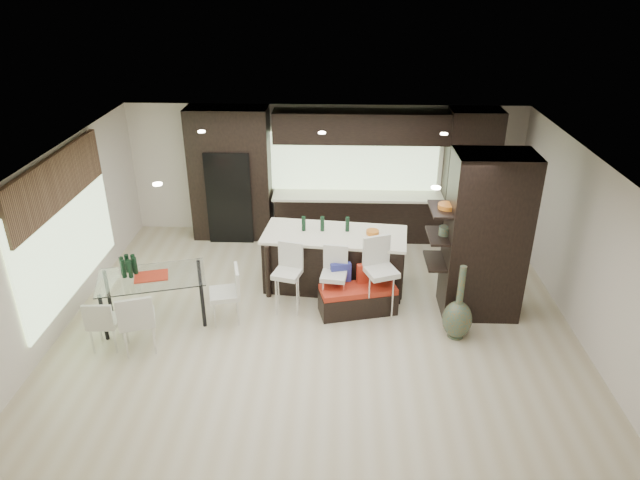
{
  "coord_description": "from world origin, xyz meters",
  "views": [
    {
      "loc": [
        0.3,
        -7.7,
        5.19
      ],
      "look_at": [
        0.0,
        0.6,
        1.15
      ],
      "focal_mm": 32.0,
      "sensor_mm": 36.0,
      "label": 1
    }
  ],
  "objects_px": {
    "stool_left": "(287,285)",
    "chair_far": "(105,325)",
    "floor_vase": "(459,302)",
    "dining_table": "(155,298)",
    "stool_right": "(380,285)",
    "chair_end": "(225,297)",
    "kitchen_island": "(334,260)",
    "stool_mid": "(334,287)",
    "bench": "(358,300)",
    "chair_near": "(138,323)"
  },
  "relations": [
    {
      "from": "floor_vase",
      "to": "chair_near",
      "type": "relative_size",
      "value": 1.33
    },
    {
      "from": "chair_end",
      "to": "stool_left",
      "type": "bearing_deg",
      "value": -83.91
    },
    {
      "from": "bench",
      "to": "dining_table",
      "type": "relative_size",
      "value": 0.76
    },
    {
      "from": "kitchen_island",
      "to": "chair_far",
      "type": "xyz_separation_m",
      "value": [
        -3.36,
        -1.94,
        -0.12
      ]
    },
    {
      "from": "chair_near",
      "to": "stool_mid",
      "type": "bearing_deg",
      "value": 2.98
    },
    {
      "from": "chair_near",
      "to": "chair_far",
      "type": "height_order",
      "value": "chair_near"
    },
    {
      "from": "bench",
      "to": "chair_far",
      "type": "distance_m",
      "value": 3.91
    },
    {
      "from": "stool_left",
      "to": "chair_far",
      "type": "distance_m",
      "value": 2.83
    },
    {
      "from": "chair_far",
      "to": "floor_vase",
      "type": "bearing_deg",
      "value": 1.56
    },
    {
      "from": "bench",
      "to": "chair_end",
      "type": "relative_size",
      "value": 1.44
    },
    {
      "from": "kitchen_island",
      "to": "bench",
      "type": "distance_m",
      "value": 0.99
    },
    {
      "from": "stool_right",
      "to": "chair_end",
      "type": "relative_size",
      "value": 1.22
    },
    {
      "from": "bench",
      "to": "stool_left",
      "type": "bearing_deg",
      "value": 164.79
    },
    {
      "from": "stool_mid",
      "to": "stool_right",
      "type": "relative_size",
      "value": 0.86
    },
    {
      "from": "bench",
      "to": "stool_mid",
      "type": "bearing_deg",
      "value": 160.89
    },
    {
      "from": "stool_right",
      "to": "chair_near",
      "type": "height_order",
      "value": "stool_right"
    },
    {
      "from": "stool_right",
      "to": "bench",
      "type": "xyz_separation_m",
      "value": [
        -0.36,
        -0.0,
        -0.29
      ]
    },
    {
      "from": "stool_right",
      "to": "chair_end",
      "type": "bearing_deg",
      "value": 165.96
    },
    {
      "from": "dining_table",
      "to": "chair_end",
      "type": "bearing_deg",
      "value": -15.81
    },
    {
      "from": "stool_right",
      "to": "chair_near",
      "type": "xyz_separation_m",
      "value": [
        -3.6,
        -1.12,
        -0.06
      ]
    },
    {
      "from": "stool_right",
      "to": "chair_end",
      "type": "xyz_separation_m",
      "value": [
        -2.47,
        -0.33,
        -0.09
      ]
    },
    {
      "from": "stool_left",
      "to": "stool_mid",
      "type": "relative_size",
      "value": 1.04
    },
    {
      "from": "stool_right",
      "to": "floor_vase",
      "type": "distance_m",
      "value": 1.3
    },
    {
      "from": "chair_far",
      "to": "chair_end",
      "type": "relative_size",
      "value": 0.91
    },
    {
      "from": "stool_right",
      "to": "bench",
      "type": "distance_m",
      "value": 0.46
    },
    {
      "from": "stool_right",
      "to": "chair_far",
      "type": "distance_m",
      "value": 4.25
    },
    {
      "from": "kitchen_island",
      "to": "chair_end",
      "type": "relative_size",
      "value": 2.85
    },
    {
      "from": "stool_right",
      "to": "chair_far",
      "type": "bearing_deg",
      "value": 173.13
    },
    {
      "from": "kitchen_island",
      "to": "bench",
      "type": "height_order",
      "value": "kitchen_island"
    },
    {
      "from": "floor_vase",
      "to": "chair_end",
      "type": "distance_m",
      "value": 3.63
    },
    {
      "from": "floor_vase",
      "to": "chair_far",
      "type": "xyz_separation_m",
      "value": [
        -5.25,
        -0.45,
        -0.22
      ]
    },
    {
      "from": "stool_mid",
      "to": "stool_right",
      "type": "bearing_deg",
      "value": 5.03
    },
    {
      "from": "stool_mid",
      "to": "dining_table",
      "type": "distance_m",
      "value": 2.87
    },
    {
      "from": "stool_mid",
      "to": "chair_end",
      "type": "relative_size",
      "value": 1.05
    },
    {
      "from": "chair_far",
      "to": "bench",
      "type": "bearing_deg",
      "value": 12.62
    },
    {
      "from": "stool_right",
      "to": "dining_table",
      "type": "xyz_separation_m",
      "value": [
        -3.6,
        -0.33,
        -0.13
      ]
    },
    {
      "from": "stool_left",
      "to": "chair_far",
      "type": "bearing_deg",
      "value": -141.59
    },
    {
      "from": "kitchen_island",
      "to": "stool_mid",
      "type": "bearing_deg",
      "value": -83.75
    },
    {
      "from": "stool_left",
      "to": "stool_mid",
      "type": "distance_m",
      "value": 0.75
    },
    {
      "from": "floor_vase",
      "to": "dining_table",
      "type": "relative_size",
      "value": 0.75
    },
    {
      "from": "stool_mid",
      "to": "floor_vase",
      "type": "bearing_deg",
      "value": -11.77
    },
    {
      "from": "kitchen_island",
      "to": "stool_mid",
      "type": "height_order",
      "value": "kitchen_island"
    },
    {
      "from": "stool_left",
      "to": "chair_end",
      "type": "relative_size",
      "value": 1.09
    },
    {
      "from": "stool_left",
      "to": "chair_near",
      "type": "relative_size",
      "value": 1.02
    },
    {
      "from": "bench",
      "to": "chair_end",
      "type": "bearing_deg",
      "value": 174.86
    },
    {
      "from": "bench",
      "to": "dining_table",
      "type": "bearing_deg",
      "value": 171.88
    },
    {
      "from": "bench",
      "to": "floor_vase",
      "type": "bearing_deg",
      "value": -36.46
    },
    {
      "from": "stool_mid",
      "to": "chair_near",
      "type": "bearing_deg",
      "value": -150.55
    },
    {
      "from": "floor_vase",
      "to": "chair_near",
      "type": "xyz_separation_m",
      "value": [
        -4.74,
        -0.49,
        -0.15
      ]
    },
    {
      "from": "dining_table",
      "to": "stool_left",
      "type": "bearing_deg",
      "value": -6.31
    }
  ]
}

